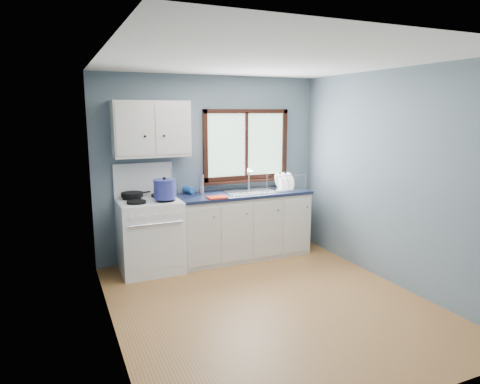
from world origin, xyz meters
name	(u,v)px	position (x,y,z in m)	size (l,w,h in m)	color
floor	(270,304)	(0.00, 0.00, -0.01)	(3.20, 3.60, 0.02)	#A56D39
ceiling	(273,59)	(0.00, 0.00, 2.51)	(3.20, 3.60, 0.02)	white
wall_back	(210,167)	(0.00, 1.81, 1.25)	(3.20, 0.02, 2.50)	slate
wall_front	(405,234)	(0.00, -1.81, 1.25)	(3.20, 0.02, 2.50)	slate
wall_left	(107,201)	(-1.61, 0.00, 1.25)	(0.02, 3.60, 2.50)	slate
wall_right	(393,178)	(1.61, 0.00, 1.25)	(0.02, 3.60, 2.50)	slate
gas_range	(150,233)	(-0.95, 1.47, 0.49)	(0.76, 0.69, 1.36)	white
base_cabinets	(243,228)	(0.36, 1.49, 0.41)	(1.85, 0.60, 0.88)	silver
countertop	(243,194)	(0.36, 1.49, 0.90)	(1.89, 0.64, 0.04)	black
sink	(255,196)	(0.54, 1.49, 0.86)	(0.84, 0.46, 0.44)	silver
window	(246,150)	(0.54, 1.77, 1.48)	(1.36, 0.10, 1.03)	#9EC6A8
upper_cabinets	(151,129)	(-0.85, 1.63, 1.80)	(0.95, 0.35, 0.70)	silver
skillet	(132,194)	(-1.12, 1.60, 0.99)	(0.43, 0.36, 0.05)	black
stockpot	(165,189)	(-0.78, 1.31, 1.08)	(0.28, 0.28, 0.27)	navy
utensil_crock	(173,190)	(-0.58, 1.67, 0.99)	(0.15, 0.15, 0.36)	silver
thermos	(201,185)	(-0.22, 1.57, 1.05)	(0.06, 0.06, 0.27)	silver
soap_bottle	(193,184)	(-0.32, 1.62, 1.06)	(0.11, 0.11, 0.27)	#225AAA
dish_towel	(217,197)	(-0.11, 1.27, 0.93)	(0.25, 0.18, 0.02)	red
dish_rack	(285,185)	(1.01, 1.47, 0.98)	(0.48, 0.37, 0.24)	silver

